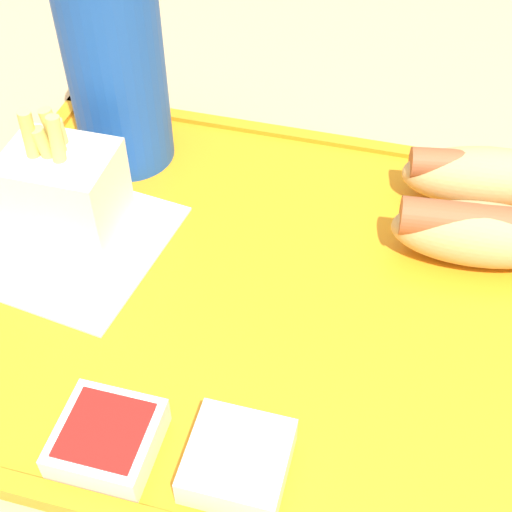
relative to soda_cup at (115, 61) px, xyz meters
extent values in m
cube|color=orange|center=(0.14, -0.11, -0.09)|extent=(0.43, 0.35, 0.01)
cube|color=orange|center=(0.14, 0.06, -0.08)|extent=(0.43, 0.01, 0.00)
cube|color=white|center=(-0.01, -0.10, -0.08)|extent=(0.17, 0.15, 0.00)
cylinder|color=#194CA5|center=(0.00, 0.00, 0.00)|extent=(0.07, 0.07, 0.16)
ellipsoid|color=tan|center=(0.28, 0.01, -0.06)|extent=(0.13, 0.06, 0.04)
cylinder|color=#9E512D|center=(0.28, 0.01, -0.05)|extent=(0.11, 0.04, 0.02)
ellipsoid|color=tan|center=(0.28, -0.05, -0.06)|extent=(0.12, 0.06, 0.04)
cylinder|color=#9E512D|center=(0.28, -0.05, -0.05)|extent=(0.11, 0.04, 0.03)
cube|color=silver|center=(-0.01, -0.09, -0.05)|extent=(0.07, 0.06, 0.07)
cylinder|color=#EACC60|center=(-0.01, -0.09, -0.03)|extent=(0.02, 0.02, 0.07)
cylinder|color=#EACC60|center=(-0.02, -0.10, -0.02)|extent=(0.02, 0.02, 0.07)
cylinder|color=#EACC60|center=(0.00, -0.09, -0.02)|extent=(0.02, 0.01, 0.07)
cylinder|color=#EACC60|center=(0.00, -0.10, -0.02)|extent=(0.01, 0.02, 0.07)
cylinder|color=#EACC60|center=(-0.01, -0.08, -0.03)|extent=(0.01, 0.01, 0.06)
cube|color=silver|center=(0.16, -0.24, -0.07)|extent=(0.05, 0.05, 0.02)
cube|color=white|center=(0.16, -0.24, -0.06)|extent=(0.04, 0.04, 0.00)
cube|color=silver|center=(0.09, -0.25, -0.07)|extent=(0.05, 0.05, 0.02)
cube|color=#B21914|center=(0.09, -0.25, -0.06)|extent=(0.04, 0.04, 0.00)
camera|label=1|loc=(0.22, -0.42, 0.28)|focal=50.00mm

